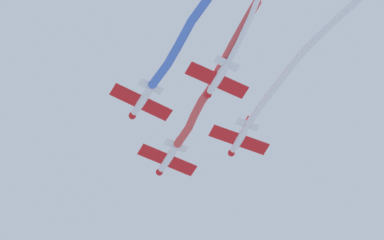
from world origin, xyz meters
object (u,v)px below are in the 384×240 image
airplane_lead (168,159)px  airplane_slot (217,79)px  airplane_left_wing (141,101)px  airplane_right_wing (239,139)px

airplane_lead → airplane_slot: bearing=179.1°
airplane_lead → airplane_left_wing: 9.17m
airplane_slot → airplane_lead: bearing=-0.4°
airplane_right_wing → airplane_slot: airplane_right_wing is taller
airplane_slot → airplane_left_wing: bearing=44.7°
airplane_right_wing → airplane_lead: bearing=48.8°
airplane_right_wing → airplane_slot: (-4.27, -8.10, -0.50)m
airplane_right_wing → airplane_slot: 9.17m
airplane_left_wing → airplane_slot: (8.11, -4.26, 0.20)m
airplane_right_wing → airplane_left_wing: bearing=93.8°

